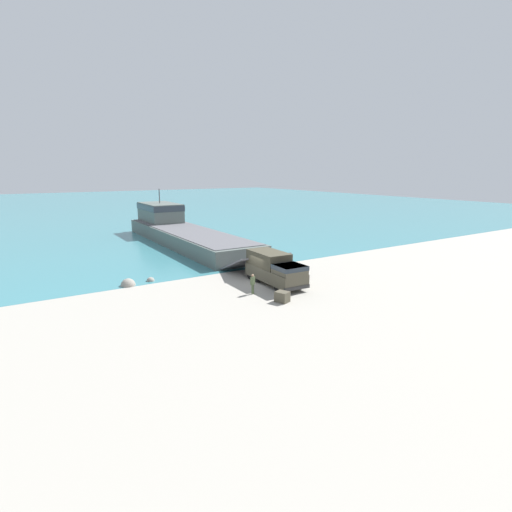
{
  "coord_description": "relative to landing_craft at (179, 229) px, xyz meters",
  "views": [
    {
      "loc": [
        -20.6,
        -31.04,
        10.56
      ],
      "look_at": [
        1.39,
        3.04,
        1.85
      ],
      "focal_mm": 28.0,
      "sensor_mm": 36.0,
      "label": 1
    }
  ],
  "objects": [
    {
      "name": "military_truck",
      "position": [
        -1.52,
        -27.23,
        -0.3
      ],
      "size": [
        2.89,
        7.16,
        2.96
      ],
      "rotation": [
        0.0,
        0.0,
        -1.61
      ],
      "color": "#4C4738",
      "rests_on": "ground_plane"
    },
    {
      "name": "cargo_crate",
      "position": [
        -4.05,
        -31.83,
        -1.38
      ],
      "size": [
        1.19,
        1.29,
        0.88
      ],
      "primitive_type": "cube",
      "rotation": [
        0.0,
        0.0,
        0.36
      ],
      "color": "#4C4738",
      "rests_on": "ground_plane"
    },
    {
      "name": "shoreline_rock_b",
      "position": [
        -13.37,
        -20.22,
        -1.82
      ],
      "size": [
        1.37,
        1.37,
        1.37
      ],
      "primitive_type": "sphere",
      "color": "gray",
      "rests_on": "ground_plane"
    },
    {
      "name": "shoreline_rock_a",
      "position": [
        -11.08,
        -19.78,
        -1.82
      ],
      "size": [
        0.77,
        0.77,
        0.77
      ],
      "primitive_type": "sphere",
      "color": "gray",
      "rests_on": "ground_plane"
    },
    {
      "name": "ground_plane",
      "position": [
        -2.18,
        -25.85,
        -1.82
      ],
      "size": [
        240.0,
        240.0,
        0.0
      ],
      "primitive_type": "plane",
      "color": "#9E998E"
    },
    {
      "name": "landing_craft",
      "position": [
        0.0,
        0.0,
        0.0
      ],
      "size": [
        7.81,
        38.34,
        7.57
      ],
      "rotation": [
        0.0,
        0.0,
        -0.02
      ],
      "color": "#56605B",
      "rests_on": "ground_plane"
    },
    {
      "name": "mooring_bollard",
      "position": [
        3.58,
        -21.23,
        -1.32
      ],
      "size": [
        0.3,
        0.3,
        0.91
      ],
      "color": "#333338",
      "rests_on": "ground_plane"
    },
    {
      "name": "water_surface",
      "position": [
        -2.18,
        69.2,
        -1.81
      ],
      "size": [
        240.0,
        180.0,
        0.01
      ],
      "primitive_type": "cube",
      "color": "teal",
      "rests_on": "ground_plane"
    },
    {
      "name": "soldier_on_ramp",
      "position": [
        -4.94,
        -28.71,
        -0.78
      ],
      "size": [
        0.5,
        0.42,
        1.79
      ],
      "rotation": [
        0.0,
        0.0,
        2.06
      ],
      "color": "#475638",
      "rests_on": "ground_plane"
    }
  ]
}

